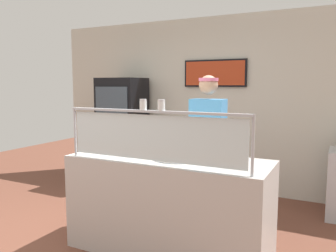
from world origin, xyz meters
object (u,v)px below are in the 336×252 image
Objects in this scene: pizza_tray at (177,157)px; pepper_flake_shaker at (161,106)px; pizza_server at (172,154)px; parmesan_shaker at (143,105)px; drink_fridge at (122,131)px; worker_figure at (208,143)px.

pizza_tray is 5.18× the size of pepper_flake_shaker.
pepper_flake_shaker reaches higher than pizza_tray.
parmesan_shaker is (-0.13, -0.32, 0.49)m from pizza_server.
pizza_tray is at bearing -43.83° from drink_fridge.
worker_figure is (0.08, 0.64, 0.04)m from pizza_tray.
drink_fridge reaches higher than pepper_flake_shaker.
drink_fridge is at bearing 139.11° from pizza_server.
pizza_tray is at bearing -96.74° from worker_figure.
pizza_server is at bearing 98.96° from pepper_flake_shaker.
pizza_tray is 0.28× the size of worker_figure.
parmesan_shaker is at bearing -51.62° from drink_fridge.
worker_figure is at bearing -30.64° from drink_fridge.
drink_fridge reaches higher than parmesan_shaker.
pepper_flake_shaker is 0.05× the size of drink_fridge.
pizza_tray is at bearing 62.00° from parmesan_shaker.
worker_figure is 1.00× the size of drink_fridge.
drink_fridge reaches higher than pizza_server.
pizza_tray is 0.64m from worker_figure.
worker_figure is (0.25, 0.97, -0.47)m from parmesan_shaker.
pizza_server is 2.91× the size of pepper_flake_shaker.
worker_figure is at bearing 85.76° from pepper_flake_shaker.
worker_figure is 2.25m from drink_fridge.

